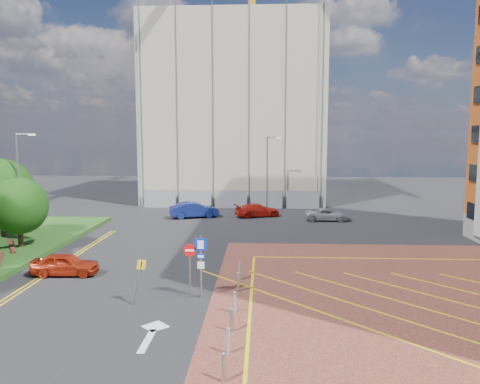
# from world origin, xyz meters

# --- Properties ---
(ground) EXTENTS (140.00, 140.00, 0.00)m
(ground) POSITION_xyz_m (0.00, 0.00, 0.00)
(ground) COLOR black
(ground) RESTS_ON ground
(tree_c) EXTENTS (4.00, 4.00, 4.90)m
(tree_c) POSITION_xyz_m (-13.50, 10.00, 3.19)
(tree_c) COLOR #3D2B1C
(tree_c) RESTS_ON grass_bed
(tree_d) EXTENTS (5.00, 5.00, 6.08)m
(tree_d) POSITION_xyz_m (-16.50, 13.00, 3.87)
(tree_d) COLOR #3D2B1C
(tree_d) RESTS_ON grass_bed
(lamp_left_far) EXTENTS (1.53, 0.16, 8.00)m
(lamp_left_far) POSITION_xyz_m (-14.42, 12.00, 4.66)
(lamp_left_far) COLOR #9EA0A8
(lamp_left_far) RESTS_ON grass_bed
(lamp_back) EXTENTS (1.53, 0.16, 8.00)m
(lamp_back) POSITION_xyz_m (4.08, 28.00, 4.36)
(lamp_back) COLOR #9EA0A8
(lamp_back) RESTS_ON ground
(sign_cluster) EXTENTS (1.17, 0.12, 3.20)m
(sign_cluster) POSITION_xyz_m (0.30, 0.98, 1.95)
(sign_cluster) COLOR #9EA0A8
(sign_cluster) RESTS_ON ground
(warning_sign) EXTENTS (0.70, 0.41, 2.25)m
(warning_sign) POSITION_xyz_m (-2.34, -0.12, 1.43)
(warning_sign) COLOR #9EA0A8
(warning_sign) RESTS_ON ground
(bollard_row) EXTENTS (0.14, 11.14, 0.90)m
(bollard_row) POSITION_xyz_m (2.30, -1.67, 0.47)
(bollard_row) COLOR #9EA0A8
(bollard_row) RESTS_ON forecourt
(construction_building) EXTENTS (21.20, 19.20, 22.00)m
(construction_building) POSITION_xyz_m (0.00, 40.00, 11.00)
(construction_building) COLOR #B7AE96
(construction_building) RESTS_ON ground
(construction_fence) EXTENTS (21.60, 0.06, 2.00)m
(construction_fence) POSITION_xyz_m (1.00, 30.00, 1.00)
(construction_fence) COLOR gray
(construction_fence) RESTS_ON ground
(car_red_left) EXTENTS (3.92, 1.79, 1.30)m
(car_red_left) POSITION_xyz_m (-7.92, 4.45, 0.65)
(car_red_left) COLOR #9F220D
(car_red_left) RESTS_ON ground
(car_blue_back) EXTENTS (5.03, 3.10, 1.56)m
(car_blue_back) POSITION_xyz_m (-3.21, 23.79, 0.78)
(car_blue_back) COLOR navy
(car_blue_back) RESTS_ON ground
(car_red_back) EXTENTS (4.89, 3.26, 1.32)m
(car_red_back) POSITION_xyz_m (3.02, 24.64, 0.66)
(car_red_back) COLOR #A8170E
(car_red_back) RESTS_ON ground
(car_silver_back) EXTENTS (4.26, 2.07, 1.17)m
(car_silver_back) POSITION_xyz_m (9.72, 22.83, 0.58)
(car_silver_back) COLOR #ACADB4
(car_silver_back) RESTS_ON ground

